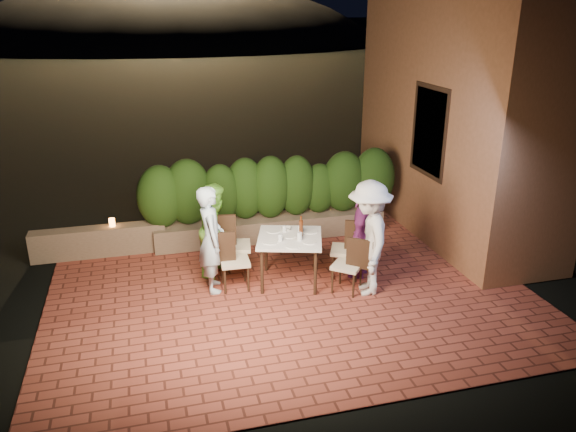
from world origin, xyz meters
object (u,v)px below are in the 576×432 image
object	(u,v)px
dining_table	(290,260)
chair_right_back	(345,249)
diner_blue	(211,239)
diner_green	(217,229)
diner_purple	(362,231)
parapet_lamp	(112,222)
bowl	(286,228)
chair_left_front	(235,260)
chair_right_front	(347,264)
chair_left_back	(235,245)
diner_white	(369,238)
beer_bottle	(301,226)

from	to	relation	value
dining_table	chair_right_back	size ratio (longest dim) A/B	1.00
diner_blue	diner_green	world-z (taller)	diner_blue
diner_blue	diner_purple	size ratio (longest dim) A/B	1.09
diner_green	parapet_lamp	xyz separation A→B (m)	(-1.62, 1.18, -0.17)
dining_table	diner_blue	size ratio (longest dim) A/B	0.59
bowl	chair_left_front	size ratio (longest dim) A/B	0.17
chair_left_front	chair_right_back	distance (m)	1.73
diner_green	parapet_lamp	distance (m)	2.01
chair_right_back	chair_right_front	bearing A→B (deg)	97.13
chair_right_back	diner_blue	size ratio (longest dim) A/B	0.59
chair_left_front	parapet_lamp	world-z (taller)	chair_left_front
parapet_lamp	diner_green	bearing A→B (deg)	-36.12
dining_table	parapet_lamp	distance (m)	3.19
chair_right_back	diner_green	xyz separation A→B (m)	(-1.90, 0.66, 0.27)
diner_purple	parapet_lamp	bearing A→B (deg)	-79.74
chair_left_back	diner_purple	size ratio (longest dim) A/B	0.67
chair_left_back	chair_right_back	size ratio (longest dim) A/B	1.06
bowl	chair_left_front	xyz separation A→B (m)	(-0.86, -0.27, -0.31)
chair_left_front	diner_white	size ratio (longest dim) A/B	0.53
bowl	diner_blue	distance (m)	1.21
dining_table	diner_purple	size ratio (longest dim) A/B	0.64
chair_left_back	chair_right_front	distance (m)	1.79
dining_table	diner_purple	bearing A→B (deg)	-2.47
beer_bottle	diner_blue	size ratio (longest dim) A/B	0.20
diner_white	beer_bottle	bearing A→B (deg)	-112.07
chair_left_front	diner_purple	size ratio (longest dim) A/B	0.61
chair_left_front	chair_right_back	size ratio (longest dim) A/B	0.96
chair_right_front	chair_right_back	distance (m)	0.47
diner_white	diner_purple	xyz separation A→B (m)	(0.12, 0.54, -0.11)
beer_bottle	chair_left_back	xyz separation A→B (m)	(-0.92, 0.50, -0.41)
bowl	parapet_lamp	size ratio (longest dim) A/B	1.09
chair_right_front	bowl	bearing A→B (deg)	-7.08
chair_left_back	diner_blue	bearing A→B (deg)	-125.86
diner_purple	chair_right_front	bearing A→B (deg)	-5.86
beer_bottle	diner_purple	size ratio (longest dim) A/B	0.21
dining_table	diner_green	xyz separation A→B (m)	(-1.01, 0.62, 0.37)
diner_green	parapet_lamp	world-z (taller)	diner_green
dining_table	beer_bottle	bearing A→B (deg)	-0.42
chair_right_back	diner_white	bearing A→B (deg)	128.01
diner_green	diner_white	distance (m)	2.37
bowl	chair_right_back	xyz separation A→B (m)	(0.86, -0.34, -0.30)
dining_table	chair_left_front	world-z (taller)	chair_left_front
chair_right_back	diner_white	distance (m)	0.69
diner_blue	chair_left_front	bearing A→B (deg)	-97.74
chair_right_back	diner_blue	world-z (taller)	diner_blue
bowl	diner_white	xyz separation A→B (m)	(1.00, -0.89, 0.09)
chair_right_back	diner_blue	bearing A→B (deg)	20.62
dining_table	bowl	xyz separation A→B (m)	(0.02, 0.30, 0.39)
chair_left_back	diner_green	bearing A→B (deg)	164.17
bowl	chair_left_back	distance (m)	0.84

